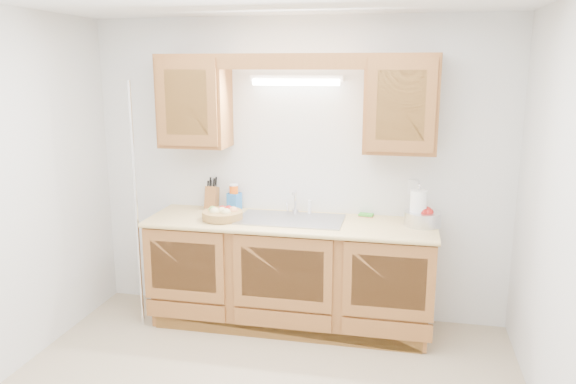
% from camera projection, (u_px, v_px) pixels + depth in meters
% --- Properties ---
extents(room, '(3.52, 3.50, 2.50)m').
position_uv_depth(room, '(249.00, 216.00, 3.27)').
color(room, tan).
rests_on(room, ground).
extents(base_cabinets, '(2.20, 0.60, 0.86)m').
position_uv_depth(base_cabinets, '(290.00, 274.00, 4.60)').
color(base_cabinets, '#955B2B').
rests_on(base_cabinets, ground).
extents(countertop, '(2.30, 0.63, 0.04)m').
position_uv_depth(countertop, '(290.00, 223.00, 4.49)').
color(countertop, tan).
rests_on(countertop, base_cabinets).
extents(upper_cabinet_left, '(0.55, 0.33, 0.75)m').
position_uv_depth(upper_cabinet_left, '(195.00, 101.00, 4.59)').
color(upper_cabinet_left, '#955B2B').
rests_on(upper_cabinet_left, room).
extents(upper_cabinet_right, '(0.55, 0.33, 0.75)m').
position_uv_depth(upper_cabinet_right, '(401.00, 104.00, 4.25)').
color(upper_cabinet_right, '#955B2B').
rests_on(upper_cabinet_right, room).
extents(valance, '(2.20, 0.05, 0.12)m').
position_uv_depth(valance, '(290.00, 61.00, 4.21)').
color(valance, '#955B2B').
rests_on(valance, room).
extents(fluorescent_fixture, '(0.76, 0.08, 0.08)m').
position_uv_depth(fluorescent_fixture, '(296.00, 80.00, 4.46)').
color(fluorescent_fixture, white).
rests_on(fluorescent_fixture, room).
extents(sink, '(0.84, 0.46, 0.36)m').
position_uv_depth(sink, '(291.00, 228.00, 4.52)').
color(sink, '#9E9EA3').
rests_on(sink, countertop).
extents(wire_shelf_pole, '(0.03, 0.03, 2.00)m').
position_uv_depth(wire_shelf_pole, '(136.00, 208.00, 4.46)').
color(wire_shelf_pole, silver).
rests_on(wire_shelf_pole, ground).
extents(outlet_plate, '(0.08, 0.01, 0.12)m').
position_uv_depth(outlet_plate, '(413.00, 187.00, 4.53)').
color(outlet_plate, white).
rests_on(outlet_plate, room).
extents(fruit_basket, '(0.37, 0.37, 0.10)m').
position_uv_depth(fruit_basket, '(222.00, 214.00, 4.51)').
color(fruit_basket, '#9E773F').
rests_on(fruit_basket, countertop).
extents(knife_block, '(0.10, 0.16, 0.28)m').
position_uv_depth(knife_block, '(212.00, 197.00, 4.84)').
color(knife_block, '#955B2B').
rests_on(knife_block, countertop).
extents(orange_canister, '(0.09, 0.09, 0.22)m').
position_uv_depth(orange_canister, '(234.00, 197.00, 4.79)').
color(orange_canister, '#F85C0D').
rests_on(orange_canister, countertop).
extents(soap_bottle, '(0.12, 0.12, 0.22)m').
position_uv_depth(soap_bottle, '(234.00, 197.00, 4.80)').
color(soap_bottle, blue).
rests_on(soap_bottle, countertop).
extents(sponge, '(0.12, 0.09, 0.02)m').
position_uv_depth(sponge, '(366.00, 215.00, 4.60)').
color(sponge, '#CC333F').
rests_on(sponge, countertop).
extents(paper_towel, '(0.17, 0.17, 0.33)m').
position_uv_depth(paper_towel, '(418.00, 208.00, 4.32)').
color(paper_towel, silver).
rests_on(paper_towel, countertop).
extents(apple_bowl, '(0.31, 0.31, 0.15)m').
position_uv_depth(apple_bowl, '(423.00, 217.00, 4.33)').
color(apple_bowl, silver).
rests_on(apple_bowl, countertop).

